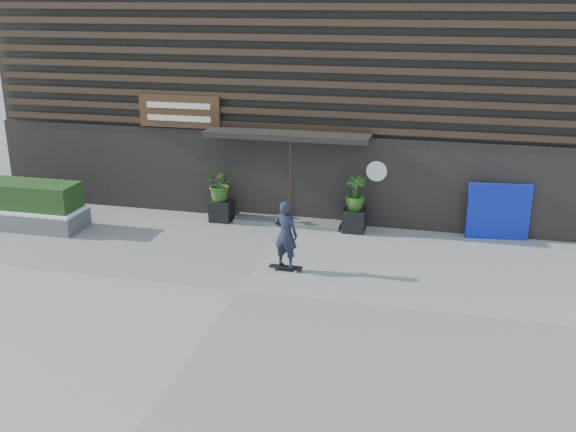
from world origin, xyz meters
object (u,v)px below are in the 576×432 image
(planter_pot_right, at_px, (354,221))
(blue_tarp, at_px, (498,212))
(raised_bed, at_px, (23,217))
(planter_pot_left, at_px, (222,210))
(skateboarder, at_px, (286,235))

(planter_pot_right, height_order, blue_tarp, blue_tarp)
(blue_tarp, bearing_deg, planter_pot_right, 177.92)
(raised_bed, bearing_deg, blue_tarp, 9.24)
(planter_pot_left, xyz_separation_m, raised_bed, (-5.20, -1.77, -0.05))
(planter_pot_left, bearing_deg, raised_bed, -161.18)
(planter_pot_right, xyz_separation_m, raised_bed, (-9.00, -1.77, -0.05))
(raised_bed, xyz_separation_m, blue_tarp, (12.74, 2.07, 0.50))
(planter_pot_right, relative_size, raised_bed, 0.17)
(planter_pot_left, height_order, raised_bed, planter_pot_left)
(skateboarder, bearing_deg, planter_pot_left, 130.74)
(raised_bed, bearing_deg, planter_pot_right, 11.14)
(planter_pot_left, height_order, planter_pot_right, same)
(planter_pot_left, xyz_separation_m, planter_pot_right, (3.80, 0.00, 0.00))
(planter_pot_right, bearing_deg, raised_bed, -168.86)
(planter_pot_left, xyz_separation_m, skateboarder, (2.64, -3.06, 0.59))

